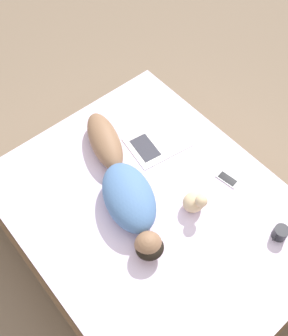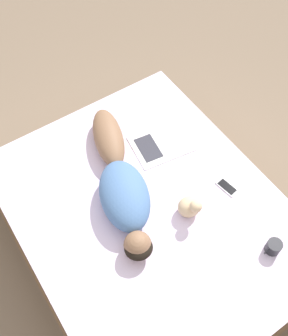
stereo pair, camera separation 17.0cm
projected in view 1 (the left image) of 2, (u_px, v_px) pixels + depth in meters
ground_plane at (153, 243)px, 3.15m from camera, size 12.00×12.00×0.00m
bed at (153, 227)px, 2.91m from camera, size 1.72×2.15×0.60m
person at (123, 184)px, 2.64m from camera, size 0.59×1.23×0.21m
open_magazine at (157, 142)px, 2.95m from camera, size 0.47×0.39×0.01m
coffee_mug at (280, 233)px, 2.50m from camera, size 0.13×0.10×0.09m
cell_phone at (227, 179)px, 2.77m from camera, size 0.10×0.17×0.01m
plush_toy at (195, 202)px, 2.58m from camera, size 0.16×0.17×0.20m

